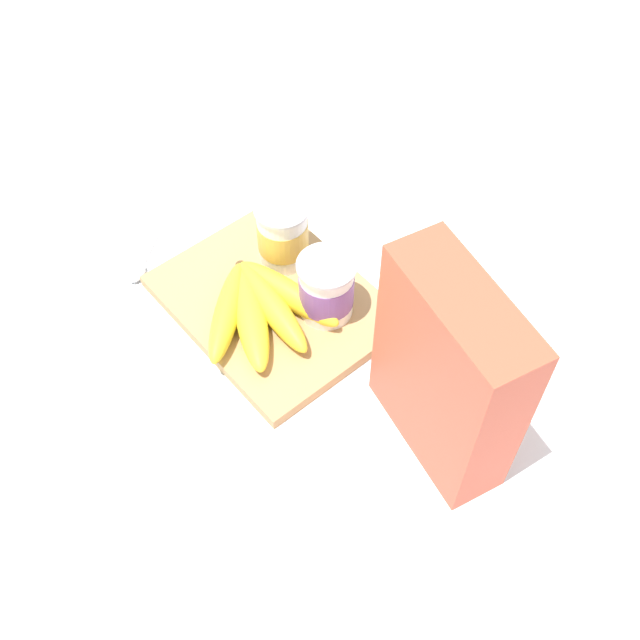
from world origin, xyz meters
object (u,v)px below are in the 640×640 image
object	(u,v)px
yogurt_cup_back	(326,288)
banana_bunch	(260,306)
yogurt_cup_front	(283,234)
spoon	(144,259)
cutting_board	(274,302)
cereal_box	(448,374)

from	to	relation	value
yogurt_cup_back	banana_bunch	world-z (taller)	yogurt_cup_back
yogurt_cup_back	banana_bunch	bearing A→B (deg)	-124.47
yogurt_cup_front	spoon	size ratio (longest dim) A/B	0.82
spoon	cutting_board	bearing A→B (deg)	26.29
cereal_box	yogurt_cup_back	distance (m)	0.22
yogurt_cup_back	spoon	bearing A→B (deg)	-151.61
cutting_board	spoon	distance (m)	0.20
cutting_board	yogurt_cup_front	size ratio (longest dim) A/B	3.06
yogurt_cup_front	banana_bunch	bearing A→B (deg)	-55.51
cutting_board	yogurt_cup_back	xyz separation A→B (m)	(0.06, 0.04, 0.05)
cutting_board	spoon	world-z (taller)	cutting_board
spoon	cereal_box	bearing A→B (deg)	14.38
cutting_board	yogurt_cup_back	world-z (taller)	yogurt_cup_back
cereal_box	yogurt_cup_back	world-z (taller)	cereal_box
yogurt_cup_front	banana_bunch	distance (m)	0.11
cereal_box	yogurt_cup_front	bearing A→B (deg)	-172.71
yogurt_cup_front	yogurt_cup_back	xyz separation A→B (m)	(0.11, -0.02, -0.00)
cereal_box	yogurt_cup_front	distance (m)	0.33
cereal_box	spoon	bearing A→B (deg)	-153.12
cutting_board	cereal_box	xyz separation A→B (m)	(0.27, 0.03, 0.12)
banana_bunch	yogurt_cup_front	bearing A→B (deg)	124.49
cereal_box	spoon	xyz separation A→B (m)	(-0.46, -0.12, -0.13)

